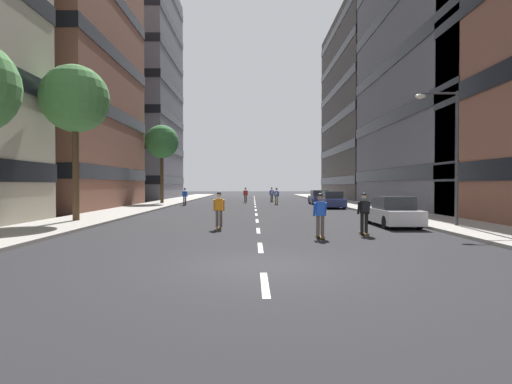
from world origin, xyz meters
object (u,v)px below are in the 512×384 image
at_px(parked_car_near, 392,212).
at_px(skater_4, 320,213).
at_px(parked_car_mid, 332,200).
at_px(parked_car_far, 319,198).
at_px(streetlamp_right, 449,143).
at_px(skater_6, 276,195).
at_px(skater_5, 185,196).
at_px(street_tree_far, 75,100).
at_px(street_tree_near, 162,142).
at_px(skater_2, 246,194).
at_px(skater_1, 272,194).
at_px(skater_3, 364,211).
at_px(skater_0, 219,208).

height_order(parked_car_near, skater_4, skater_4).
relative_size(parked_car_mid, parked_car_far, 1.00).
xyz_separation_m(streetlamp_right, skater_6, (-7.05, 22.94, -3.12)).
xyz_separation_m(skater_4, skater_5, (-9.60, 25.49, 0.00)).
bearing_deg(street_tree_far, parked_car_near, -6.52).
xyz_separation_m(parked_car_near, skater_5, (-14.08, 20.79, 0.29)).
bearing_deg(skater_4, parked_car_near, 46.34).
xyz_separation_m(parked_car_near, street_tree_far, (-16.95, 1.94, 6.10)).
height_order(parked_car_mid, street_tree_near, street_tree_near).
bearing_deg(skater_2, skater_5, -137.06).
height_order(skater_1, skater_6, same).
relative_size(skater_2, skater_5, 1.00).
bearing_deg(streetlamp_right, skater_6, 107.08).
xyz_separation_m(skater_1, skater_5, (-9.27, -7.94, -0.03)).
bearing_deg(parked_car_far, skater_5, -172.07).
xyz_separation_m(parked_car_near, skater_2, (-7.97, 26.48, 0.29)).
height_order(skater_2, skater_3, same).
bearing_deg(skater_0, skater_5, 103.54).
bearing_deg(skater_6, streetlamp_right, -72.92).
xyz_separation_m(street_tree_near, skater_3, (14.48, -26.94, -5.67)).
xyz_separation_m(street_tree_near, skater_5, (2.87, -2.43, -5.70)).
bearing_deg(skater_2, parked_car_far, -25.07).
xyz_separation_m(parked_car_mid, parked_car_far, (0.00, 6.90, 0.00)).
bearing_deg(street_tree_far, street_tree_near, 90.00).
bearing_deg(parked_car_far, parked_car_mid, -90.00).
xyz_separation_m(skater_3, skater_6, (-2.16, 25.68, 0.00)).
bearing_deg(parked_car_near, skater_5, 124.11).
xyz_separation_m(parked_car_near, street_tree_near, (-16.95, 23.22, 5.98)).
xyz_separation_m(street_tree_near, skater_4, (12.46, -27.92, -5.70)).
relative_size(street_tree_near, skater_4, 4.72).
bearing_deg(parked_car_mid, skater_0, -116.85).
bearing_deg(skater_0, parked_car_mid, 63.15).
height_order(parked_car_mid, skater_1, skater_1).
bearing_deg(skater_2, skater_6, -53.52).
bearing_deg(skater_6, parked_car_mid, -52.87).
xyz_separation_m(street_tree_far, skater_6, (12.32, 20.03, -5.79)).
bearing_deg(skater_1, parked_car_mid, -69.53).
height_order(parked_car_mid, parked_car_far, same).
distance_m(skater_2, skater_3, 30.70).
bearing_deg(streetlamp_right, street_tree_far, 171.46).
distance_m(street_tree_near, skater_0, 26.58).
height_order(street_tree_far, skater_0, street_tree_far).
relative_size(parked_car_mid, street_tree_near, 0.52).
xyz_separation_m(street_tree_near, skater_6, (12.32, -1.25, -5.67)).
height_order(parked_car_near, parked_car_mid, same).
bearing_deg(parked_car_mid, skater_4, -102.31).
xyz_separation_m(parked_car_near, skater_4, (-4.48, -4.70, 0.29)).
relative_size(street_tree_far, streetlamp_right, 1.32).
xyz_separation_m(parked_car_far, skater_2, (-7.97, 3.73, 0.29)).
bearing_deg(streetlamp_right, parked_car_near, 158.13).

